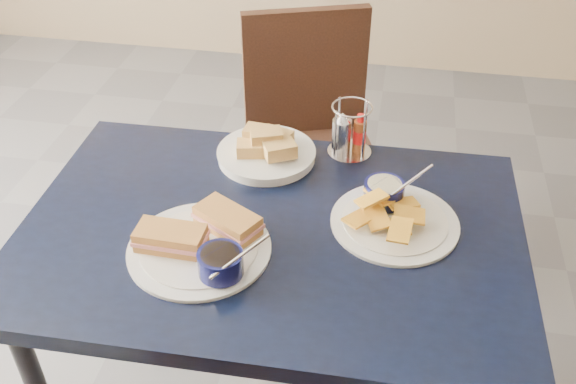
% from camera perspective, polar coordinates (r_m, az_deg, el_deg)
% --- Properties ---
extents(dining_table, '(1.10, 0.74, 0.75)m').
position_cam_1_polar(dining_table, '(1.44, -1.47, -5.46)').
color(dining_table, black).
rests_on(dining_table, ground).
extents(chair_far, '(0.53, 0.52, 0.88)m').
position_cam_1_polar(chair_far, '(2.18, 2.68, 5.69)').
color(chair_far, black).
rests_on(chair_far, ground).
extents(sandwich_plate, '(0.31, 0.30, 0.12)m').
position_cam_1_polar(sandwich_plate, '(1.33, -7.54, -4.45)').
color(sandwich_plate, white).
rests_on(sandwich_plate, dining_table).
extents(plantain_plate, '(0.28, 0.28, 0.12)m').
position_cam_1_polar(plantain_plate, '(1.42, 9.07, -1.70)').
color(plantain_plate, white).
rests_on(plantain_plate, dining_table).
extents(bread_basket, '(0.24, 0.24, 0.08)m').
position_cam_1_polar(bread_basket, '(1.58, -1.92, 3.73)').
color(bread_basket, white).
rests_on(bread_basket, dining_table).
extents(condiment_caddy, '(0.11, 0.11, 0.14)m').
position_cam_1_polar(condiment_caddy, '(1.60, 5.41, 5.23)').
color(condiment_caddy, silver).
rests_on(condiment_caddy, dining_table).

